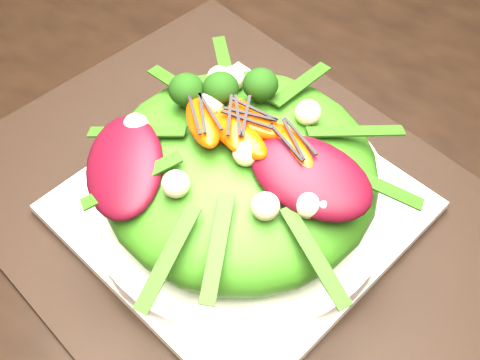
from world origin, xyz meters
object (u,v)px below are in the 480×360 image
Objects in this scene: placemat at (240,212)px; plate_base at (240,207)px; lettuce_mound at (240,172)px; dining_table at (401,279)px; salad_bowl at (240,198)px; orange_segment at (246,101)px.

plate_base is at bearing -90.00° from placemat.
placemat is 0.06m from lettuce_mound.
dining_table is 0.15m from placemat.
lettuce_mound is (-0.00, 0.00, 0.04)m from salad_bowl.
orange_segment is (-0.02, 0.03, 0.10)m from placemat.
plate_base is 0.05m from lettuce_mound.
orange_segment is at bearing 120.69° from placemat.
lettuce_mound is 3.89× the size of orange_segment.
lettuce_mound is at bearing -163.26° from dining_table.
orange_segment is (-0.02, 0.03, 0.04)m from lettuce_mound.
orange_segment is (-0.16, -0.01, 0.12)m from dining_table.
dining_table is 6.31× the size of plate_base.
lettuce_mound is at bearing -90.00° from placemat.
dining_table is 0.20m from orange_segment.
placemat is at bearing 159.44° from salad_bowl.
salad_bowl is 1.14× the size of lettuce_mound.
orange_segment is (-0.02, 0.03, 0.08)m from salad_bowl.
lettuce_mound is (0.00, -0.00, 0.06)m from placemat.
dining_table is 6.33× the size of salad_bowl.
salad_bowl is at bearing -20.56° from placemat.
lettuce_mound reaches higher than salad_bowl.
salad_bowl is at bearing -59.31° from orange_segment.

